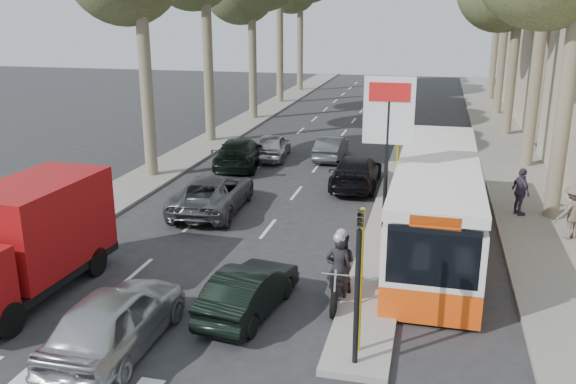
% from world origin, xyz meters
% --- Properties ---
extents(ground, '(120.00, 120.00, 0.00)m').
position_xyz_m(ground, '(0.00, 0.00, 0.00)').
color(ground, '#28282B').
rests_on(ground, ground).
extents(sidewalk_right, '(3.20, 70.00, 0.12)m').
position_xyz_m(sidewalk_right, '(8.60, 25.00, 0.06)').
color(sidewalk_right, gray).
rests_on(sidewalk_right, ground).
extents(median_left, '(2.40, 64.00, 0.12)m').
position_xyz_m(median_left, '(-8.00, 28.00, 0.06)').
color(median_left, gray).
rests_on(median_left, ground).
extents(traffic_island, '(1.50, 26.00, 0.16)m').
position_xyz_m(traffic_island, '(3.25, 11.00, 0.08)').
color(traffic_island, gray).
rests_on(traffic_island, ground).
extents(billboard, '(1.50, 12.10, 5.60)m').
position_xyz_m(billboard, '(3.25, 5.00, 3.70)').
color(billboard, yellow).
rests_on(billboard, ground).
extents(traffic_light_island, '(0.16, 0.41, 3.60)m').
position_xyz_m(traffic_light_island, '(3.25, -1.50, 2.49)').
color(traffic_light_island, black).
rests_on(traffic_light_island, ground).
extents(silver_hatchback, '(1.83, 4.52, 1.54)m').
position_xyz_m(silver_hatchback, '(-2.12, -2.00, 0.77)').
color(silver_hatchback, '#AFB2B8').
rests_on(silver_hatchback, ground).
extents(dark_hatchback, '(1.83, 3.93, 1.25)m').
position_xyz_m(dark_hatchback, '(0.29, 0.40, 0.62)').
color(dark_hatchback, black).
rests_on(dark_hatchback, ground).
extents(queue_car_a, '(2.68, 5.25, 1.42)m').
position_xyz_m(queue_car_a, '(-3.50, 7.98, 0.71)').
color(queue_car_a, '#52555B').
rests_on(queue_car_a, ground).
extents(queue_car_b, '(1.99, 4.80, 1.39)m').
position_xyz_m(queue_car_b, '(1.42, 12.56, 0.69)').
color(queue_car_b, black).
rests_on(queue_car_b, ground).
extents(queue_car_c, '(1.97, 4.08, 1.34)m').
position_xyz_m(queue_car_c, '(-3.50, 16.76, 0.67)').
color(queue_car_c, '#A5A7AD').
rests_on(queue_car_c, ground).
extents(queue_car_d, '(1.32, 3.69, 1.21)m').
position_xyz_m(queue_car_d, '(-0.50, 17.33, 0.61)').
color(queue_car_d, '#54575C').
rests_on(queue_car_d, ground).
extents(queue_car_e, '(2.64, 5.19, 1.44)m').
position_xyz_m(queue_car_e, '(-4.56, 14.65, 0.72)').
color(queue_car_e, black).
rests_on(queue_car_e, ground).
extents(red_truck, '(2.38, 5.77, 3.04)m').
position_xyz_m(red_truck, '(-5.76, 0.06, 1.61)').
color(red_truck, black).
rests_on(red_truck, ground).
extents(city_bus, '(2.57, 11.33, 2.98)m').
position_xyz_m(city_bus, '(4.80, 6.26, 1.57)').
color(city_bus, '#F94D0D').
rests_on(city_bus, ground).
extents(motorcycle, '(0.85, 2.34, 1.98)m').
position_xyz_m(motorcycle, '(2.39, 1.72, 0.90)').
color(motorcycle, black).
rests_on(motorcycle, ground).
extents(pedestrian_near, '(0.91, 1.17, 1.79)m').
position_xyz_m(pedestrian_near, '(7.85, 9.85, 1.01)').
color(pedestrian_near, '#413550').
rests_on(pedestrian_near, sidewalk_right).
extents(pedestrian_far, '(1.30, 1.04, 1.84)m').
position_xyz_m(pedestrian_far, '(9.22, 7.71, 1.04)').
color(pedestrian_far, '#706054').
rests_on(pedestrian_far, sidewalk_right).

